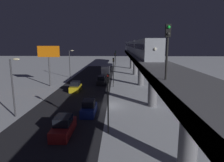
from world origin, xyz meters
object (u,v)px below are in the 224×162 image
object	(u,v)px
commercial_billboard	(49,56)
traffic_light_near	(108,95)
traffic_light_distant	(116,55)
sedan_yellow	(76,87)
box_truck	(106,70)
traffic_light_mid	(113,68)
subway_train	(134,46)
sedan_black	(101,81)
traffic_light_far	(115,60)
rail_signal	(168,42)
sedan_blue	(89,108)
sedan_red_2	(63,127)

from	to	relation	value
commercial_billboard	traffic_light_near	bearing A→B (deg)	121.31
traffic_light_distant	commercial_billboard	world-z (taller)	commercial_billboard
sedan_yellow	commercial_billboard	distance (m)	10.03
box_truck	traffic_light_mid	xyz separation A→B (m)	(-2.70, 17.57, 2.85)
subway_train	commercial_billboard	size ratio (longest dim) A/B	8.32
traffic_light_near	sedan_yellow	bearing A→B (deg)	-68.22
sedan_black	traffic_light_far	distance (m)	20.59
box_truck	traffic_light_mid	size ratio (longest dim) A/B	1.16
traffic_light_near	commercial_billboard	bearing A→B (deg)	-58.69
subway_train	rail_signal	size ratio (longest dim) A/B	18.52
traffic_light_far	traffic_light_near	bearing A→B (deg)	90.00
sedan_yellow	commercial_billboard	xyz separation A→B (m)	(6.65, -4.48, 6.03)
subway_train	traffic_light_far	xyz separation A→B (m)	(6.26, 0.28, -4.35)
sedan_yellow	traffic_light_mid	size ratio (longest dim) A/B	0.64
sedan_blue	sedan_yellow	xyz separation A→B (m)	(4.60, -13.02, 0.00)
subway_train	traffic_light_far	bearing A→B (deg)	2.55
sedan_blue	sedan_red_2	world-z (taller)	same
subway_train	traffic_light_mid	bearing A→B (deg)	74.83
traffic_light_far	traffic_light_mid	bearing A→B (deg)	90.00
sedan_yellow	traffic_light_near	world-z (taller)	traffic_light_near
subway_train	box_truck	xyz separation A→B (m)	(8.96, 5.52, -7.20)
sedan_red_2	box_truck	distance (m)	40.70
traffic_light_distant	sedan_black	bearing A→B (deg)	86.13
rail_signal	traffic_light_far	distance (m)	51.09
sedan_blue	commercial_billboard	distance (m)	21.66
sedan_yellow	box_truck	distance (m)	22.13
sedan_blue	commercial_billboard	size ratio (longest dim) A/B	0.48
traffic_light_near	traffic_light_far	bearing A→B (deg)	-90.00
sedan_yellow	box_truck	xyz separation A→B (m)	(-4.80, -21.59, 0.55)
sedan_red_2	box_truck	bearing A→B (deg)	87.18
sedan_yellow	traffic_light_distant	xyz separation A→B (m)	(-7.50, -49.64, 3.40)
subway_train	sedan_red_2	bearing A→B (deg)	76.65
sedan_black	sedan_blue	size ratio (longest dim) A/B	1.03
subway_train	sedan_red_2	distance (m)	48.08
traffic_light_far	sedan_yellow	bearing A→B (deg)	74.38
traffic_light_near	traffic_light_far	world-z (taller)	same
subway_train	box_truck	bearing A→B (deg)	31.62
subway_train	rail_signal	distance (m)	50.92
sedan_black	traffic_light_near	size ratio (longest dim) A/B	0.68
rail_signal	sedan_blue	distance (m)	15.71
traffic_light_mid	traffic_light_distant	bearing A→B (deg)	-90.00
subway_train	traffic_light_distant	world-z (taller)	subway_train
rail_signal	sedan_yellow	distance (m)	28.03
box_truck	traffic_light_distant	bearing A→B (deg)	-95.50
sedan_blue	box_truck	distance (m)	34.62
sedan_yellow	sedan_blue	bearing A→B (deg)	109.46
sedan_red_2	traffic_light_far	xyz separation A→B (m)	(-4.70, -45.89, 3.40)
sedan_black	sedan_red_2	distance (m)	25.85
sedan_yellow	traffic_light_mid	world-z (taller)	traffic_light_mid
sedan_yellow	traffic_light_far	bearing A→B (deg)	-105.62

